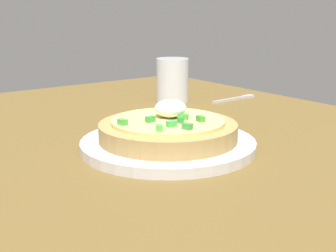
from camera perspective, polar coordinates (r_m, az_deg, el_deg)
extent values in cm
cube|color=brown|center=(77.85, 1.43, -1.64)|extent=(102.61, 74.36, 3.37)
cylinder|color=silver|center=(66.70, 0.00, -2.25)|extent=(24.75, 24.75, 1.41)
cylinder|color=tan|center=(66.18, 0.00, -0.66)|extent=(19.49, 19.49, 2.43)
cylinder|color=#D9D176|center=(65.81, 0.00, 0.58)|extent=(16.00, 16.00, 0.52)
ellipsoid|color=white|center=(66.88, 0.30, 2.15)|extent=(4.55, 4.55, 2.53)
cube|color=#28872F|center=(63.93, 1.52, 0.77)|extent=(1.51, 1.34, 0.80)
cube|color=green|center=(65.70, 1.89, 1.14)|extent=(1.50, 1.41, 0.80)
cube|color=green|center=(64.60, 3.96, 0.89)|extent=(1.41, 1.03, 0.80)
cube|color=#50B646|center=(59.61, -1.05, -0.23)|extent=(1.51, 1.34, 0.80)
cube|color=#52BC3F|center=(69.25, 0.11, 1.84)|extent=(1.50, 1.27, 0.80)
cube|color=green|center=(67.01, 0.26, 1.42)|extent=(1.37, 1.51, 0.80)
cube|color=green|center=(61.71, 0.44, 0.28)|extent=(0.96, 1.38, 0.80)
cube|color=green|center=(60.45, 2.35, -0.04)|extent=(1.45, 1.11, 0.80)
cube|color=green|center=(64.24, -2.15, 0.84)|extent=(0.88, 1.33, 0.80)
cube|color=green|center=(62.90, -5.52, 0.48)|extent=(1.42, 1.05, 0.80)
cylinder|color=silver|center=(99.05, 0.54, 5.55)|extent=(6.76, 6.76, 9.15)
cylinder|color=black|center=(99.31, 0.53, 4.64)|extent=(5.95, 5.95, 5.14)
cube|color=#B7B7BC|center=(101.57, 7.40, 3.18)|extent=(1.07, 9.50, 0.50)
cube|color=#B7B7BC|center=(106.07, 9.68, 3.57)|extent=(1.54, 2.87, 0.50)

